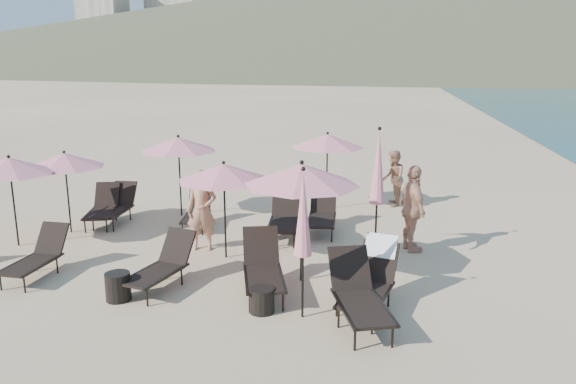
% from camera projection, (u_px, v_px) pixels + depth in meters
% --- Properties ---
extents(ground, '(800.00, 800.00, 0.00)m').
position_uv_depth(ground, '(238.00, 298.00, 9.88)').
color(ground, '#D6BA8C').
rests_on(ground, ground).
extents(volcanic_headland, '(690.00, 690.00, 55.00)m').
position_uv_depth(volcanic_headland, '(526.00, 12.00, 282.31)').
color(volcanic_headland, brown).
rests_on(volcanic_headland, ground).
extents(hotel_skyline, '(109.00, 82.00, 55.00)m').
position_uv_depth(hotel_skyline, '(191.00, 16.00, 279.37)').
color(hotel_skyline, beige).
rests_on(hotel_skyline, ground).
extents(lounger_1, '(0.67, 1.59, 0.90)m').
position_uv_depth(lounger_1, '(37.00, 256.00, 10.74)').
color(lounger_1, black).
rests_on(lounger_1, ground).
extents(lounger_2, '(1.01, 1.73, 0.94)m').
position_uv_depth(lounger_2, '(161.00, 265.00, 10.22)').
color(lounger_2, black).
rests_on(lounger_2, ground).
extents(lounger_3, '(1.12, 1.88, 1.01)m').
position_uv_depth(lounger_3, '(263.00, 267.00, 10.01)').
color(lounger_3, black).
rests_on(lounger_3, ground).
extents(lounger_4, '(1.04, 1.87, 1.10)m').
position_uv_depth(lounger_4, '(371.00, 278.00, 9.37)').
color(lounger_4, black).
rests_on(lounger_4, ground).
extents(lounger_5, '(1.21, 1.92, 1.03)m').
position_uv_depth(lounger_5, '(359.00, 295.00, 8.84)').
color(lounger_5, black).
rests_on(lounger_5, ground).
extents(lounger_6, '(0.98, 1.73, 0.94)m').
position_uv_depth(lounger_6, '(103.00, 207.00, 14.19)').
color(lounger_6, black).
rests_on(lounger_6, ground).
extents(lounger_7, '(0.67, 1.65, 0.94)m').
position_uv_depth(lounger_7, '(116.00, 206.00, 14.28)').
color(lounger_7, black).
rests_on(lounger_7, ground).
extents(lounger_8, '(0.78, 1.55, 0.86)m').
position_uv_depth(lounger_8, '(197.00, 211.00, 13.92)').
color(lounger_8, black).
rests_on(lounger_8, ground).
extents(lounger_9, '(0.84, 1.83, 1.02)m').
position_uv_depth(lounger_9, '(284.00, 217.00, 13.15)').
color(lounger_9, black).
rests_on(lounger_9, ground).
extents(lounger_10, '(0.73, 1.72, 0.97)m').
position_uv_depth(lounger_10, '(322.00, 213.00, 13.55)').
color(lounger_10, black).
rests_on(lounger_10, ground).
extents(umbrella_open_0, '(1.92, 1.92, 2.07)m').
position_uv_depth(umbrella_open_0, '(9.00, 166.00, 12.20)').
color(umbrella_open_0, black).
rests_on(umbrella_open_0, ground).
extents(umbrella_open_1, '(1.93, 1.93, 2.08)m').
position_uv_depth(umbrella_open_1, '(224.00, 172.00, 11.45)').
color(umbrella_open_1, black).
rests_on(umbrella_open_1, ground).
extents(umbrella_open_2, '(2.16, 2.16, 2.32)m').
position_uv_depth(umbrella_open_2, '(302.00, 175.00, 10.17)').
color(umbrella_open_2, black).
rests_on(umbrella_open_2, ground).
extents(umbrella_open_3, '(2.02, 2.02, 2.17)m').
position_uv_depth(umbrella_open_3, '(178.00, 144.00, 14.57)').
color(umbrella_open_3, black).
rests_on(umbrella_open_3, ground).
extents(umbrella_open_4, '(2.01, 2.01, 2.16)m').
position_uv_depth(umbrella_open_4, '(327.00, 141.00, 15.24)').
color(umbrella_open_4, black).
rests_on(umbrella_open_4, ground).
extents(umbrella_open_5, '(1.86, 1.86, 2.00)m').
position_uv_depth(umbrella_open_5, '(65.00, 160.00, 13.17)').
color(umbrella_open_5, black).
rests_on(umbrella_open_5, ground).
extents(umbrella_closed_0, '(0.29, 0.29, 2.50)m').
position_uv_depth(umbrella_closed_0, '(303.00, 215.00, 8.74)').
color(umbrella_closed_0, black).
rests_on(umbrella_closed_0, ground).
extents(umbrella_closed_1, '(0.32, 0.32, 2.77)m').
position_uv_depth(umbrella_closed_1, '(378.00, 168.00, 11.41)').
color(umbrella_closed_1, black).
rests_on(umbrella_closed_1, ground).
extents(side_table_0, '(0.44, 0.44, 0.49)m').
position_uv_depth(side_table_0, '(118.00, 287.00, 9.74)').
color(side_table_0, black).
rests_on(side_table_0, ground).
extents(side_table_1, '(0.42, 0.42, 0.42)m').
position_uv_depth(side_table_1, '(262.00, 300.00, 9.28)').
color(side_table_1, black).
rests_on(side_table_1, ground).
extents(beachgoer_a, '(0.71, 0.52, 1.79)m').
position_uv_depth(beachgoer_a, '(202.00, 210.00, 12.17)').
color(beachgoer_a, '#A7745B').
rests_on(beachgoer_a, ground).
extents(beachgoer_b, '(0.62, 0.79, 1.59)m').
position_uv_depth(beachgoer_b, '(393.00, 178.00, 15.84)').
color(beachgoer_b, '#AC7658').
rests_on(beachgoer_b, ground).
extents(beachgoer_c, '(0.83, 1.21, 1.90)m').
position_uv_depth(beachgoer_c, '(412.00, 209.00, 12.06)').
color(beachgoer_c, tan).
rests_on(beachgoer_c, ground).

